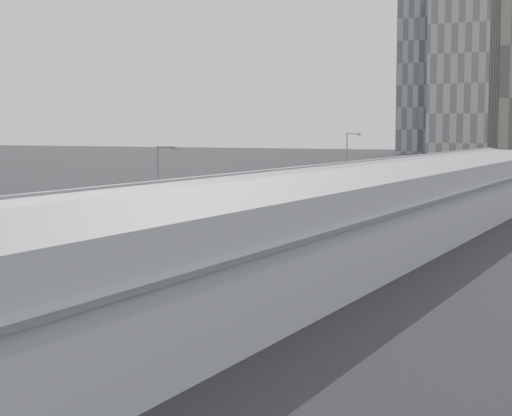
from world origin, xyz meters
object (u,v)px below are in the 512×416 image
Objects in this scene: bus_2 at (142,251)px; street_lamp_far at (348,164)px; bus_3 at (228,232)px; bus_6 at (383,198)px; bus_4 at (283,219)px; shipping_container at (367,190)px; suv at (417,184)px; bus_5 at (339,206)px; street_lamp_near at (160,189)px.

bus_2 is 58.00m from street_lamp_far.
bus_2 is 1.04× the size of bus_3.
bus_6 is at bearing -31.97° from street_lamp_far.
bus_6 is (0.92, 40.22, 0.05)m from bus_3.
bus_4 is 2.02× the size of shipping_container.
bus_6 is at bearing -70.13° from shipping_container.
suv is (-6.37, 94.69, -0.88)m from bus_2.
bus_5 is 55.60m from suv.
bus_3 is 10.77m from bus_4.
street_lamp_far reaches higher than bus_2.
street_lamp_far reaches higher than bus_4.
bus_4 is 70.73m from suv.
street_lamp_far is 12.25m from shipping_container.
bus_3 is at bearing -90.12° from bus_4.
bus_2 is at bearing -62.83° from street_lamp_near.
street_lamp_near is at bearing -98.33° from bus_5.
suv is (-6.50, 70.42, -0.91)m from bus_4.
street_lamp_near is 0.91× the size of street_lamp_far.
bus_6 is at bearing 80.67° from street_lamp_near.
bus_4 is at bearing 87.02° from bus_2.
street_lamp_far is at bearing 101.82° from bus_3.
bus_5 is (0.00, 15.21, 0.01)m from bus_4.
bus_4 is 1.38× the size of street_lamp_far.
bus_2 reaches higher than bus_3.
bus_6 is at bearing 92.41° from bus_5.
street_lamp_near is at bearing -98.03° from bus_6.
bus_3 is 0.94× the size of bus_4.
bus_3 is at bearing -89.18° from shipping_container.
bus_2 is 13.97m from street_lamp_near.
street_lamp_near is at bearing -95.28° from shipping_container.
street_lamp_near is (-6.30, -12.24, 3.50)m from bus_4.
street_lamp_far is at bearing 111.95° from bus_5.
bus_3 is at bearing 88.38° from bus_2.
street_lamp_far is (-5.66, 18.12, 3.96)m from bus_5.
bus_4 is 14.21m from street_lamp_near.
street_lamp_far reaches higher than bus_3.
suv is (-6.12, 81.18, -0.81)m from bus_3.
shipping_container is (-6.80, 29.55, -0.29)m from bus_5.
bus_3 is 7.09m from street_lamp_near.
street_lamp_far is 1.83× the size of suv.
street_lamp_far reaches higher than shipping_container.
bus_3 is at bearing -90.02° from bus_6.
street_lamp_far is 1.47× the size of shipping_container.
bus_5 is 1.05× the size of bus_6.
bus_2 is 13.51m from bus_3.
shipping_container is 1.24× the size of suv.
street_lamp_far reaches higher than suv.
shipping_container is (-7.35, 15.30, -0.23)m from bus_6.
bus_3 reaches higher than suv.
suv is at bearing 101.31° from bus_5.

